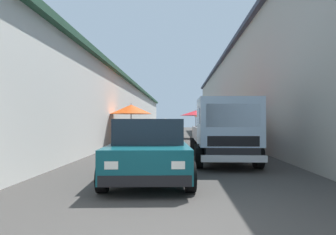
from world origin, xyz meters
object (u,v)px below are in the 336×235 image
at_px(hatchback_car, 150,148).
at_px(fruit_stall_far_left, 214,119).
at_px(parked_scooter, 133,141).
at_px(plastic_stool, 232,143).
at_px(vendor_by_crates, 165,131).
at_px(delivery_truck, 224,132).
at_px(fruit_stall_near_left, 131,115).
at_px(fruit_stall_mid_lane, 229,113).
at_px(vendor_in_shade, 202,129).
at_px(fruit_stall_far_right, 218,116).
at_px(fruit_stall_near_right, 196,116).

bearing_deg(hatchback_car, fruit_stall_far_left, -13.09).
xyz_separation_m(parked_scooter, plastic_stool, (0.62, -4.77, -0.12)).
distance_m(hatchback_car, vendor_by_crates, 7.57).
relative_size(hatchback_car, plastic_stool, 9.22).
distance_m(fruit_stall_far_left, delivery_truck, 11.88).
bearing_deg(fruit_stall_near_left, plastic_stool, -101.19).
distance_m(fruit_stall_mid_lane, vendor_in_shade, 5.74).
bearing_deg(vendor_by_crates, vendor_in_shade, -32.63).
height_order(vendor_by_crates, vendor_in_shade, vendor_in_shade).
relative_size(fruit_stall_far_right, vendor_by_crates, 1.70).
bearing_deg(fruit_stall_far_right, vendor_by_crates, 102.49).
xyz_separation_m(vendor_by_crates, plastic_stool, (-0.54, -3.30, -0.54)).
bearing_deg(fruit_stall_far_left, parked_scooter, 148.11).
xyz_separation_m(hatchback_car, vendor_in_shade, (10.94, -2.16, 0.14)).
bearing_deg(delivery_truck, fruit_stall_far_right, -5.84).
relative_size(fruit_stall_mid_lane, hatchback_car, 0.62).
relative_size(fruit_stall_mid_lane, vendor_by_crates, 1.61).
height_order(fruit_stall_mid_lane, parked_scooter, fruit_stall_mid_lane).
height_order(delivery_truck, vendor_in_shade, delivery_truck).
distance_m(fruit_stall_mid_lane, fruit_stall_far_left, 8.70).
relative_size(fruit_stall_mid_lane, fruit_stall_far_left, 1.02).
bearing_deg(hatchback_car, parked_scooter, 12.86).
distance_m(delivery_truck, plastic_stool, 5.03).
bearing_deg(parked_scooter, vendor_in_shade, -38.68).
distance_m(fruit_stall_mid_lane, delivery_truck, 3.29).
bearing_deg(hatchback_car, fruit_stall_near_right, -7.39).
bearing_deg(fruit_stall_near_left, parked_scooter, -165.39).
bearing_deg(fruit_stall_near_left, vendor_by_crates, -104.54).
xyz_separation_m(fruit_stall_near_left, hatchback_car, (-8.06, -1.89, -1.01)).
height_order(fruit_stall_far_left, fruit_stall_far_right, fruit_stall_far_right).
bearing_deg(fruit_stall_mid_lane, vendor_in_shade, 7.26).
xyz_separation_m(fruit_stall_near_right, vendor_in_shade, (-5.08, -0.08, -0.95)).
bearing_deg(fruit_stall_near_right, parked_scooter, 159.75).
height_order(vendor_in_shade, plastic_stool, vendor_in_shade).
height_order(fruit_stall_near_left, vendor_in_shade, fruit_stall_near_left).
distance_m(parked_scooter, plastic_stool, 4.81).
relative_size(fruit_stall_far_left, parked_scooter, 1.45).
bearing_deg(vendor_in_shade, vendor_by_crates, 147.37).
bearing_deg(vendor_in_shade, fruit_stall_far_left, -19.73).
relative_size(fruit_stall_near_right, vendor_by_crates, 1.66).
distance_m(fruit_stall_far_left, plastic_stool, 7.08).
bearing_deg(fruit_stall_far_left, fruit_stall_near_left, 139.09).
distance_m(fruit_stall_far_right, plastic_stool, 1.85).
bearing_deg(fruit_stall_mid_lane, fruit_stall_near_left, 60.05).
bearing_deg(plastic_stool, vendor_in_shade, 16.35).
relative_size(fruit_stall_far_left, vendor_by_crates, 1.58).
relative_size(fruit_stall_near_left, fruit_stall_far_right, 0.91).
bearing_deg(fruit_stall_mid_lane, parked_scooter, 75.75).
height_order(hatchback_car, plastic_stool, hatchback_car).
bearing_deg(fruit_stall_far_left, fruit_stall_near_right, 30.38).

